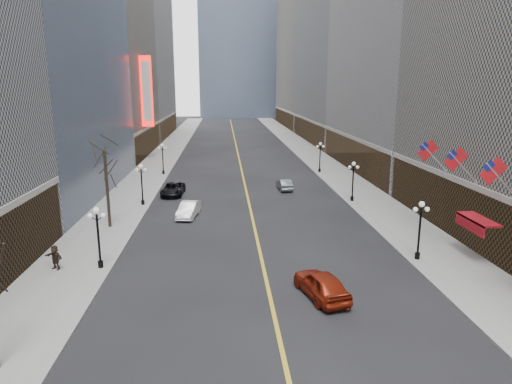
{
  "coord_description": "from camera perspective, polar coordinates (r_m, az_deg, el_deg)",
  "views": [
    {
      "loc": [
        -2.76,
        -1.66,
        13.0
      ],
      "look_at": [
        -1.45,
        16.76,
        8.68
      ],
      "focal_mm": 32.0,
      "sensor_mm": 36.0,
      "label": 1
    }
  ],
  "objects": [
    {
      "name": "sidewalk_east",
      "position": [
        74.72,
        8.96,
        3.03
      ],
      "size": [
        6.0,
        230.0,
        0.15
      ],
      "primitive_type": "cube",
      "color": "gray",
      "rests_on": "ground"
    },
    {
      "name": "sidewalk_west",
      "position": [
        73.68,
        -12.8,
        2.72
      ],
      "size": [
        6.0,
        230.0,
        0.15
      ],
      "primitive_type": "cube",
      "color": "gray",
      "rests_on": "ground"
    },
    {
      "name": "lane_line",
      "position": [
        82.73,
        -2.12,
        4.11
      ],
      "size": [
        0.25,
        200.0,
        0.02
      ],
      "primitive_type": "cube",
      "color": "gold",
      "rests_on": "ground"
    },
    {
      "name": "bldg_east_c",
      "position": [
        113.05,
        13.43,
        18.49
      ],
      "size": [
        26.6,
        40.6,
        48.8
      ],
      "color": "#98989A",
      "rests_on": "ground"
    },
    {
      "name": "bldg_east_d",
      "position": [
        155.23,
        8.61,
        19.74
      ],
      "size": [
        26.6,
        46.6,
        62.8
      ],
      "color": "gray",
      "rests_on": "ground"
    },
    {
      "name": "bldg_west_c",
      "position": [
        93.51,
        -22.27,
        19.72
      ],
      "size": [
        26.6,
        30.6,
        50.8
      ],
      "color": "gray",
      "rests_on": "ground"
    },
    {
      "name": "streetlamp_east_1",
      "position": [
        36.28,
        19.82,
        -3.81
      ],
      "size": [
        1.26,
        0.44,
        4.52
      ],
      "color": "black",
      "rests_on": "sidewalk_east"
    },
    {
      "name": "streetlamp_east_2",
      "position": [
        52.73,
        12.04,
        1.82
      ],
      "size": [
        1.26,
        0.44,
        4.52
      ],
      "color": "black",
      "rests_on": "sidewalk_east"
    },
    {
      "name": "streetlamp_east_3",
      "position": [
        69.94,
        8.01,
        4.73
      ],
      "size": [
        1.26,
        0.44,
        4.52
      ],
      "color": "black",
      "rests_on": "sidewalk_east"
    },
    {
      "name": "streetlamp_west_1",
      "position": [
        34.44,
        -19.16,
        -4.65
      ],
      "size": [
        1.26,
        0.44,
        4.52
      ],
      "color": "black",
      "rests_on": "sidewalk_west"
    },
    {
      "name": "streetlamp_west_2",
      "position": [
        51.47,
        -14.11,
        1.44
      ],
      "size": [
        1.26,
        0.44,
        4.52
      ],
      "color": "black",
      "rests_on": "sidewalk_west"
    },
    {
      "name": "streetlamp_west_3",
      "position": [
        69.0,
        -11.59,
        4.47
      ],
      "size": [
        1.26,
        0.44,
        4.52
      ],
      "color": "black",
      "rests_on": "sidewalk_west"
    },
    {
      "name": "flag_3",
      "position": [
        34.36,
        27.76,
        2.06
      ],
      "size": [
        2.87,
        0.12,
        2.87
      ],
      "color": "#B2B2B7",
      "rests_on": "ground"
    },
    {
      "name": "flag_4",
      "position": [
        38.63,
        23.93,
        3.52
      ],
      "size": [
        2.87,
        0.12,
        2.87
      ],
      "color": "#B2B2B7",
      "rests_on": "ground"
    },
    {
      "name": "flag_5",
      "position": [
        43.06,
        20.86,
        4.67
      ],
      "size": [
        2.87,
        0.12,
        2.87
      ],
      "color": "#B2B2B7",
      "rests_on": "ground"
    },
    {
      "name": "awning_c",
      "position": [
        38.17,
        25.78,
        -3.26
      ],
      "size": [
        1.4,
        4.0,
        0.93
      ],
      "color": "maroon",
      "rests_on": "ground"
    },
    {
      "name": "theatre_marquee",
      "position": [
        82.71,
        -13.51,
        12.11
      ],
      "size": [
        2.0,
        0.55,
        12.0
      ],
      "color": "red",
      "rests_on": "ground"
    },
    {
      "name": "tree_west_far",
      "position": [
        43.55,
        -18.33,
        3.56
      ],
      "size": [
        3.6,
        3.6,
        7.92
      ],
      "color": "#2D231C",
      "rests_on": "sidewalk_west"
    },
    {
      "name": "car_nb_mid",
      "position": [
        46.68,
        -8.43,
        -2.19
      ],
      "size": [
        2.33,
        4.83,
        1.53
      ],
      "primitive_type": "imported",
      "rotation": [
        0.0,
        0.0,
        -0.16
      ],
      "color": "white",
      "rests_on": "ground"
    },
    {
      "name": "car_nb_far",
      "position": [
        56.26,
        -10.34,
        0.36
      ],
      "size": [
        2.75,
        5.47,
        1.49
      ],
      "primitive_type": "imported",
      "rotation": [
        0.0,
        0.0,
        -0.05
      ],
      "color": "black",
      "rests_on": "ground"
    },
    {
      "name": "car_sb_mid",
      "position": [
        29.45,
        8.17,
        -11.33
      ],
      "size": [
        3.23,
        5.39,
        1.72
      ],
      "primitive_type": "imported",
      "rotation": [
        0.0,
        0.0,
        3.4
      ],
      "color": "maroon",
      "rests_on": "ground"
    },
    {
      "name": "car_sb_far",
      "position": [
        58.3,
        3.57,
        0.95
      ],
      "size": [
        1.75,
        4.34,
        1.4
      ],
      "primitive_type": "imported",
      "rotation": [
        0.0,
        0.0,
        3.21
      ],
      "color": "#575D60",
      "rests_on": "ground"
    },
    {
      "name": "ped_west_far",
      "position": [
        35.89,
        -23.83,
        -7.48
      ],
      "size": [
        1.67,
        1.26,
        1.79
      ],
      "primitive_type": "imported",
      "rotation": [
        0.0,
        0.0,
        -0.54
      ],
      "color": "#2D2019",
      "rests_on": "sidewalk_west"
    }
  ]
}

